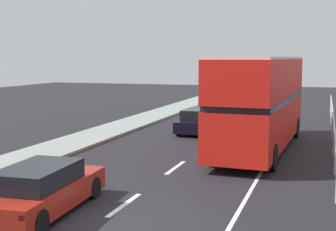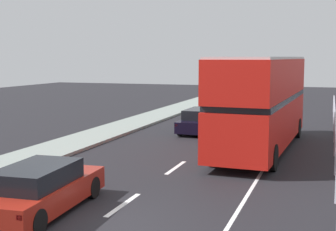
% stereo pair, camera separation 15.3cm
% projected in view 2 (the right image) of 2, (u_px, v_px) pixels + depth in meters
% --- Properties ---
extents(ground_plane, '(75.57, 120.00, 0.10)m').
position_uv_depth(ground_plane, '(96.00, 226.00, 11.99)').
color(ground_plane, black).
extents(lane_paint_markings, '(3.32, 46.00, 0.01)m').
position_uv_depth(lane_paint_markings, '(238.00, 158.00, 19.83)').
color(lane_paint_markings, silver).
rests_on(lane_paint_markings, ground).
extents(bridge_side_railing, '(0.10, 42.00, 1.14)m').
position_uv_depth(bridge_side_railing, '(336.00, 142.00, 18.51)').
color(bridge_side_railing, '#B2B0C0').
rests_on(bridge_side_railing, ground).
extents(double_decker_bus_red, '(2.96, 11.08, 4.17)m').
position_uv_depth(double_decker_bus_red, '(262.00, 100.00, 21.37)').
color(double_decker_bus_red, red).
rests_on(double_decker_bus_red, ground).
extents(hatchback_car_near, '(1.96, 4.62, 1.33)m').
position_uv_depth(hatchback_car_near, '(41.00, 189.00, 12.81)').
color(hatchback_car_near, maroon).
rests_on(hatchback_car_near, ground).
extents(sedan_car_ahead, '(1.96, 4.54, 1.32)m').
position_uv_depth(sedan_car_ahead, '(203.00, 121.00, 26.67)').
color(sedan_car_ahead, black).
rests_on(sedan_car_ahead, ground).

